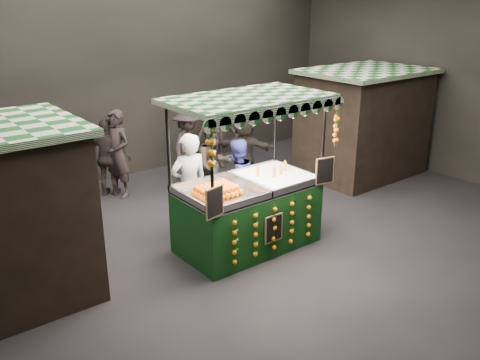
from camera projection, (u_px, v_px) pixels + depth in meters
ground at (265, 243)px, 9.24m from camera, size 12.00×12.00×0.00m
market_hall at (269, 52)px, 8.09m from camera, size 12.10×10.10×5.05m
neighbour_stall_right at (363, 122)px, 12.45m from camera, size 3.00×2.20×2.60m
juice_stall at (249, 203)px, 8.84m from camera, size 2.79×1.64×2.70m
vendor_grey at (189, 186)px, 9.20m from camera, size 0.77×0.56×1.97m
vendor_blue at (237, 182)px, 9.85m from camera, size 0.90×0.75×1.68m
shopper_0 at (49, 204)px, 8.52m from camera, size 0.75×0.56×1.89m
shopper_1 at (214, 165)px, 10.61m from camera, size 0.95×0.78×1.80m
shopper_2 at (108, 158)px, 11.21m from camera, size 1.03×1.01×1.74m
shopper_3 at (188, 147)px, 11.79m from camera, size 1.38×1.26×1.86m
shopper_5 at (245, 149)px, 12.05m from camera, size 1.29×1.47×1.61m
shopper_6 at (118, 154)px, 11.13m from camera, size 0.64×0.81×1.94m
shopper_7 at (218, 132)px, 13.00m from camera, size 1.40×1.08×1.92m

